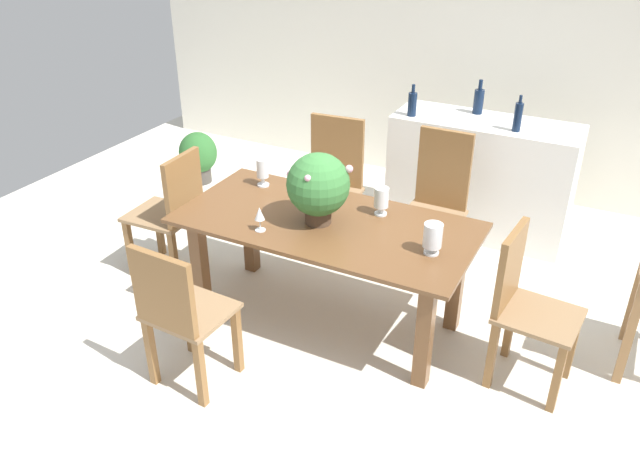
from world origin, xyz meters
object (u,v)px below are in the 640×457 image
dining_table (326,240)px  chair_near_left (179,311)px  flower_centerpiece (318,186)px  wine_bottle_clear (479,101)px  potted_plant_floor (198,155)px  chair_far_right (437,198)px  crystal_vase_center_near (433,236)px  chair_head_end (173,209)px  wine_bottle_tall (518,117)px  chair_foot_end (524,302)px  crystal_vase_right (263,170)px  kitchen_counter (480,177)px  chair_far_left (333,177)px  wine_glass (260,215)px  wine_bottle_amber (412,104)px  crystal_vase_left (381,199)px

dining_table → chair_near_left: 1.03m
chair_near_left → flower_centerpiece: 1.08m
wine_bottle_clear → potted_plant_floor: bearing=-170.6°
chair_far_right → crystal_vase_center_near: 1.10m
chair_head_end → crystal_vase_center_near: size_ratio=5.18×
wine_bottle_tall → chair_far_right: bearing=-121.3°
crystal_vase_center_near → potted_plant_floor: 3.22m
wine_bottle_clear → potted_plant_floor: (-2.51, -0.42, -0.78)m
chair_foot_end → crystal_vase_center_near: chair_foot_end is taller
crystal_vase_right → potted_plant_floor: bearing=142.0°
crystal_vase_center_near → kitchen_counter: (-0.16, 1.76, -0.37)m
chair_near_left → chair_foot_end: size_ratio=0.98×
chair_far_left → wine_glass: chair_far_left is taller
chair_near_left → crystal_vase_right: crystal_vase_right is taller
flower_centerpiece → crystal_vase_right: bearing=152.6°
chair_far_left → flower_centerpiece: (0.39, -0.99, 0.41)m
wine_bottle_clear → chair_head_end: bearing=-131.9°
chair_far_left → crystal_vase_center_near: (1.12, -1.02, 0.27)m
chair_far_right → wine_bottle_amber: size_ratio=4.25×
chair_foot_end → wine_bottle_tall: (-0.45, 1.55, 0.54)m
crystal_vase_center_near → wine_bottle_tall: size_ratio=0.68×
chair_far_left → crystal_vase_right: chair_far_left is taller
flower_centerpiece → crystal_vase_left: 0.43m
flower_centerpiece → wine_bottle_clear: (0.46, 1.87, 0.07)m
crystal_vase_left → chair_near_left: bearing=-120.2°
wine_bottle_amber → chair_head_end: bearing=-127.9°
flower_centerpiece → crystal_vase_left: size_ratio=2.45×
chair_far_left → chair_foot_end: (1.65, -0.94, -0.05)m
chair_foot_end → chair_far_left: bearing=65.5°
wine_glass → wine_bottle_clear: size_ratio=0.57×
dining_table → chair_head_end: 1.22m
kitchen_counter → crystal_vase_center_near: bearing=-84.8°
chair_head_end → wine_bottle_clear: bearing=135.9°
chair_far_right → flower_centerpiece: size_ratio=2.38×
flower_centerpiece → crystal_vase_center_near: bearing=-2.8°
chair_far_right → crystal_vase_right: chair_far_right is taller
crystal_vase_left → wine_glass: 0.77m
wine_bottle_tall → crystal_vase_center_near: bearing=-92.9°
dining_table → chair_far_right: (0.42, 0.95, -0.03)m
chair_head_end → chair_foot_end: chair_head_end is taller
chair_near_left → wine_bottle_amber: bearing=-96.3°
dining_table → chair_head_end: (-1.22, 0.00, -0.08)m
wine_glass → chair_foot_end: bearing=11.0°
crystal_vase_right → wine_glass: (0.32, -0.55, -0.01)m
chair_far_right → kitchen_counter: 0.75m
chair_foot_end → crystal_vase_right: size_ratio=4.90×
crystal_vase_right → kitchen_counter: (1.16, 1.42, -0.38)m
chair_head_end → flower_centerpiece: bearing=85.8°
chair_far_left → crystal_vase_center_near: chair_far_left is taller
dining_table → chair_head_end: chair_head_end is taller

